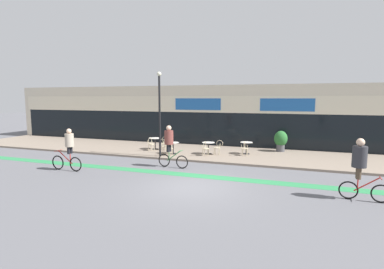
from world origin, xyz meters
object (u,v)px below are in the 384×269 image
object	(u,v)px
cafe_chair_0_side	(164,142)
cyclist_1	(360,163)
lamp_post	(160,108)
bistro_table_0	(155,141)
cafe_chair_2_side	(218,146)
cafe_chair_0_near	(151,143)
cyclist_2	(170,143)
bistro_table_1	(173,146)
cafe_chair_1_side	(164,145)
planter_pot	(281,140)
bistro_table_3	(246,145)
bistro_table_2	(208,146)
cyclist_0	(68,147)
cafe_chair_2_near	(205,147)
cafe_chair_3_near	(245,147)
cafe_chair_1_near	(169,147)

from	to	relation	value
cafe_chair_0_side	cyclist_1	bearing A→B (deg)	148.35
lamp_post	cyclist_1	distance (m)	10.83
lamp_post	bistro_table_0	bearing A→B (deg)	123.27
lamp_post	cafe_chair_2_side	bearing A→B (deg)	27.62
cafe_chair_2_side	cafe_chair_0_near	bearing A→B (deg)	-0.39
cyclist_2	lamp_post	bearing A→B (deg)	133.08
bistro_table_1	cafe_chair_0_near	size ratio (longest dim) A/B	0.80
cafe_chair_2_side	cafe_chair_0_side	bearing A→B (deg)	-9.25
cafe_chair_1_side	lamp_post	distance (m)	2.56
bistro_table_0	bistro_table_1	world-z (taller)	bistro_table_0
bistro_table_0	planter_pot	bearing A→B (deg)	13.97
cyclist_1	bistro_table_3	bearing A→B (deg)	131.07
bistro_table_2	cyclist_0	distance (m)	8.04
cyclist_2	cafe_chair_2_near	bearing A→B (deg)	76.45
bistro_table_1	bistro_table_2	size ratio (longest dim) A/B	0.93
bistro_table_1	cafe_chair_1_side	distance (m)	0.63
bistro_table_1	planter_pot	bearing A→B (deg)	26.71
bistro_table_1	cafe_chair_2_near	world-z (taller)	cafe_chair_2_near
bistro_table_1	cyclist_0	distance (m)	6.25
cafe_chair_2_side	bistro_table_3	bearing A→B (deg)	-155.12
bistro_table_3	cafe_chair_2_side	bearing A→B (deg)	-152.71
planter_pot	bistro_table_0	bearing A→B (deg)	-166.03
lamp_post	bistro_table_3	bearing A→B (deg)	27.51
planter_pot	cyclist_0	size ratio (longest dim) A/B	0.64
bistro_table_1	cafe_chair_0_side	world-z (taller)	cafe_chair_0_side
cafe_chair_2_side	cyclist_0	xyz separation A→B (m)	(-6.01, -5.95, 0.53)
cafe_chair_3_near	cyclist_0	xyz separation A→B (m)	(-7.60, -6.14, 0.53)
bistro_table_3	lamp_post	bearing A→B (deg)	-152.49
lamp_post	cyclist_2	world-z (taller)	lamp_post
cyclist_1	cafe_chair_0_near	bearing A→B (deg)	156.86
bistro_table_1	cyclist_1	xyz separation A→B (m)	(9.36, -5.30, 0.69)
bistro_table_0	cyclist_2	xyz separation A→B (m)	(2.87, -4.03, 0.61)
bistro_table_0	cafe_chair_1_near	world-z (taller)	cafe_chair_1_near
cafe_chair_0_side	cyclist_0	size ratio (longest dim) A/B	0.43
bistro_table_3	cafe_chair_3_near	bearing A→B (deg)	-89.98
cyclist_1	cafe_chair_3_near	bearing A→B (deg)	133.75
bistro_table_0	bistro_table_2	world-z (taller)	bistro_table_0
cafe_chair_2_side	bistro_table_2	bearing A→B (deg)	-2.12
cafe_chair_0_near	cyclist_1	world-z (taller)	cyclist_1
bistro_table_0	cyclist_1	distance (m)	12.90
bistro_table_3	cyclist_0	size ratio (longest dim) A/B	0.36
cafe_chair_2_side	cyclist_0	world-z (taller)	cyclist_0
cafe_chair_0_near	cafe_chair_3_near	distance (m)	6.12
bistro_table_1	cyclist_2	world-z (taller)	cyclist_2
cafe_chair_0_near	lamp_post	bearing A→B (deg)	-131.12
cafe_chair_3_near	cyclist_1	size ratio (longest dim) A/B	0.41
cafe_chair_0_side	cafe_chair_2_near	xyz separation A→B (m)	(3.26, -1.09, 0.00)
cafe_chair_0_side	cafe_chair_3_near	world-z (taller)	same
cafe_chair_0_side	cafe_chair_2_near	size ratio (longest dim) A/B	1.00
bistro_table_0	cyclist_1	size ratio (longest dim) A/B	0.36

